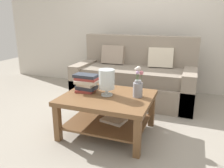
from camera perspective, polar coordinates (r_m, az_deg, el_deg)
name	(u,v)px	position (r m, az deg, el deg)	size (l,w,h in m)	color
ground_plane	(122,120)	(3.15, 2.64, -9.00)	(10.00, 10.00, 0.00)	gray
back_wall	(151,18)	(4.44, 9.75, 16.25)	(6.40, 0.12, 2.70)	beige
couch	(135,78)	(3.83, 5.75, 1.42)	(1.97, 0.90, 1.06)	gray
coffee_table	(108,106)	(2.69, -1.09, -5.62)	(1.04, 0.85, 0.48)	brown
book_stack_main	(87,83)	(2.77, -6.46, 0.37)	(0.31, 0.25, 0.22)	#993833
glass_hurricane_vase	(107,80)	(2.60, -1.34, 1.06)	(0.19, 0.19, 0.31)	silver
flower_pitcher	(138,86)	(2.58, 6.60, -0.58)	(0.11, 0.11, 0.36)	gray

